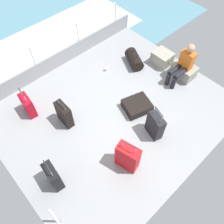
% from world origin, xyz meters
% --- Properties ---
extents(ground_plane, '(4.40, 5.20, 0.06)m').
position_xyz_m(ground_plane, '(0.00, 0.00, -0.03)').
color(ground_plane, '#939699').
extents(gunwale_port, '(0.06, 5.20, 0.45)m').
position_xyz_m(gunwale_port, '(-2.17, 0.00, 0.23)').
color(gunwale_port, '#939699').
rests_on(gunwale_port, ground_plane).
extents(railing_port, '(0.04, 4.20, 1.02)m').
position_xyz_m(railing_port, '(-2.17, 0.00, 0.78)').
color(railing_port, silver).
rests_on(railing_port, ground_plane).
extents(sea_wake, '(12.00, 12.00, 0.01)m').
position_xyz_m(sea_wake, '(-3.60, 0.00, -0.34)').
color(sea_wake, '#598C9E').
rests_on(sea_wake, ground_plane).
extents(cargo_crate_0, '(0.53, 0.44, 0.37)m').
position_xyz_m(cargo_crate_0, '(-0.30, 2.11, 0.18)').
color(cargo_crate_0, '#9E9989').
rests_on(cargo_crate_0, ground_plane).
extents(cargo_crate_1, '(0.63, 0.44, 0.34)m').
position_xyz_m(cargo_crate_1, '(0.40, 2.17, 0.17)').
color(cargo_crate_1, gray).
rests_on(cargo_crate_1, ground_plane).
extents(passenger_seated, '(0.34, 0.66, 1.04)m').
position_xyz_m(passenger_seated, '(0.40, 1.99, 0.54)').
color(passenger_seated, orange).
rests_on(passenger_seated, ground_plane).
extents(suitcase_0, '(0.45, 0.30, 0.84)m').
position_xyz_m(suitcase_0, '(1.05, 0.24, 0.31)').
color(suitcase_0, black).
rests_on(suitcase_0, ground_plane).
extents(suitcase_1, '(0.43, 0.22, 0.76)m').
position_xyz_m(suitcase_1, '(-1.32, -1.48, 0.27)').
color(suitcase_1, '#B70C1E').
rests_on(suitcase_1, ground_plane).
extents(suitcase_2, '(0.50, 0.35, 0.89)m').
position_xyz_m(suitcase_2, '(1.17, -0.72, 0.34)').
color(suitcase_2, red).
rests_on(suitcase_2, ground_plane).
extents(suitcase_3, '(0.41, 0.22, 0.84)m').
position_xyz_m(suitcase_3, '(0.49, -2.00, 0.32)').
color(suitcase_3, black).
rests_on(suitcase_3, ground_plane).
extents(suitcase_4, '(0.68, 0.73, 0.22)m').
position_xyz_m(suitcase_4, '(0.33, 0.46, 0.11)').
color(suitcase_4, black).
rests_on(suitcase_4, ground_plane).
extents(suitcase_5, '(0.43, 0.19, 0.71)m').
position_xyz_m(suitcase_5, '(-0.52, -1.02, 0.31)').
color(suitcase_5, black).
rests_on(suitcase_5, ground_plane).
extents(duffel_bag, '(0.73, 0.58, 0.48)m').
position_xyz_m(duffel_bag, '(-0.80, 1.52, 0.17)').
color(duffel_bag, black).
rests_on(duffel_bag, ground_plane).
extents(paper_cup, '(0.08, 0.08, 0.10)m').
position_xyz_m(paper_cup, '(-1.14, 0.77, 0.05)').
color(paper_cup, white).
rests_on(paper_cup, ground_plane).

